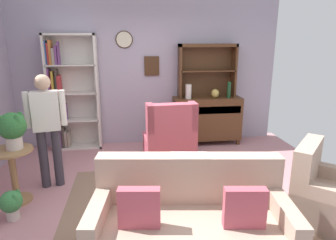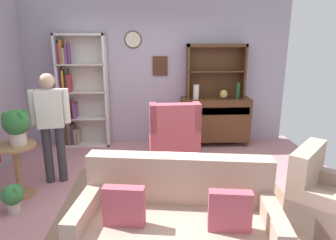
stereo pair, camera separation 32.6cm
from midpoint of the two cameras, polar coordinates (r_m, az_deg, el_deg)
The scene contains 18 objects.
ground_plane at distance 4.12m, azimuth -3.36°, elevation -13.83°, with size 5.40×4.60×0.02m, color #B27A7F.
wall_back at distance 5.76m, azimuth -5.31°, elevation 9.31°, with size 5.00×0.09×2.80m.
area_rug at distance 3.87m, azimuth 0.07°, elevation -15.61°, with size 2.87×2.17×0.01m, color #846651.
bookshelf at distance 5.76m, azimuth -20.16°, elevation 4.38°, with size 0.90×0.30×2.10m.
sideboard at distance 5.81m, azimuth 5.88°, elevation 0.36°, with size 1.30×0.45×0.92m.
sideboard_hutch at distance 5.74m, azimuth 5.91°, elevation 10.84°, with size 1.10×0.26×1.00m.
vase_tall at distance 5.54m, azimuth 2.29°, elevation 5.48°, with size 0.11×0.11×0.27m, color beige.
vase_round at distance 5.67m, azimuth 7.46°, elevation 5.09°, with size 0.15×0.15×0.17m, color tan.
bottle_wine at distance 5.71m, azimuth 10.07°, elevation 5.75°, with size 0.07×0.07×0.31m, color #194223.
couch_floral at distance 2.93m, azimuth 0.86°, elevation -19.64°, with size 1.90×1.09×0.90m.
armchair_floral at distance 3.76m, azimuth 26.30°, elevation -13.27°, with size 1.08×1.08×0.88m.
wingback_chair at distance 4.85m, azimuth -1.62°, elevation -4.11°, with size 0.82×0.84×1.05m.
plant_stand at distance 4.25m, azimuth -29.70°, elevation -8.40°, with size 0.52×0.52×0.70m.
potted_plant_large at distance 4.08m, azimuth -29.88°, elevation -1.36°, with size 0.33×0.33×0.45m.
potted_plant_small at distance 3.97m, azimuth -30.11°, elevation -13.73°, with size 0.25×0.25×0.34m.
person_reading at distance 4.32m, azimuth -24.34°, elevation -0.64°, with size 0.53×0.26×1.56m.
coffee_table at distance 3.62m, azimuth 0.49°, elevation -11.58°, with size 0.80×0.50×0.42m.
book_stack at distance 3.58m, azimuth -1.38°, elevation -9.70°, with size 0.20×0.13×0.11m.
Camera 1 is at (-0.42, -3.58, 1.98)m, focal length 31.62 mm.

